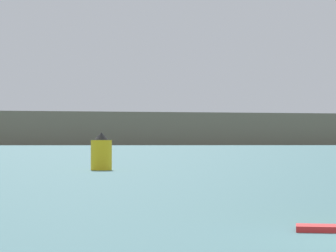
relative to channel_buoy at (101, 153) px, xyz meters
The scene contains 2 objects.
distant_headland 938.85m from the channel_buoy, 92.14° to the left, with size 1194.41×496.01×32.52m, color #756B56.
channel_buoy is the anchor object (origin of this frame).
Camera 1 is at (-5.29, -13.00, 1.72)m, focal length 82.19 mm.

